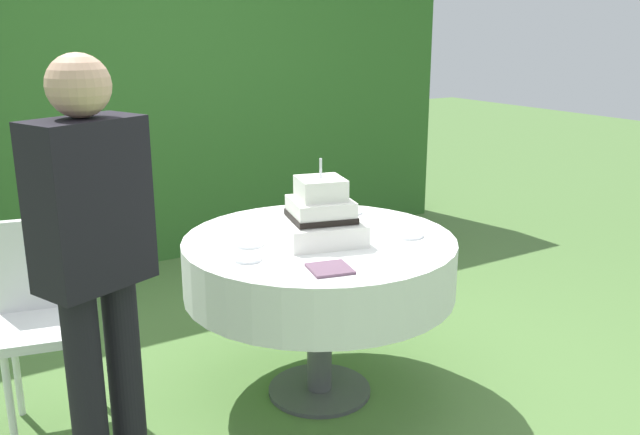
{
  "coord_description": "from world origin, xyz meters",
  "views": [
    {
      "loc": [
        -1.53,
        -2.47,
        1.68
      ],
      "look_at": [
        -0.01,
        -0.02,
        0.86
      ],
      "focal_mm": 38.41,
      "sensor_mm": 36.0,
      "label": 1
    }
  ],
  "objects_px": {
    "standing_person": "(95,262)",
    "napkin_stack": "(330,269)",
    "garden_chair": "(47,304)",
    "cake_table": "(319,265)",
    "serving_plate_far": "(248,259)",
    "serving_plate_near": "(408,235)",
    "serving_plate_right": "(249,244)",
    "wedding_cake": "(321,216)",
    "serving_plate_left": "(349,212)"
  },
  "relations": [
    {
      "from": "serving_plate_near",
      "to": "serving_plate_left",
      "type": "height_order",
      "value": "same"
    },
    {
      "from": "wedding_cake",
      "to": "standing_person",
      "type": "xyz_separation_m",
      "value": [
        -1.03,
        -0.25,
        0.06
      ]
    },
    {
      "from": "serving_plate_left",
      "to": "napkin_stack",
      "type": "bearing_deg",
      "value": -129.32
    },
    {
      "from": "cake_table",
      "to": "serving_plate_right",
      "type": "xyz_separation_m",
      "value": [
        -0.31,
        0.07,
        0.13
      ]
    },
    {
      "from": "serving_plate_left",
      "to": "napkin_stack",
      "type": "distance_m",
      "value": 0.84
    },
    {
      "from": "cake_table",
      "to": "serving_plate_right",
      "type": "distance_m",
      "value": 0.35
    },
    {
      "from": "wedding_cake",
      "to": "standing_person",
      "type": "bearing_deg",
      "value": -166.61
    },
    {
      "from": "serving_plate_near",
      "to": "napkin_stack",
      "type": "xyz_separation_m",
      "value": [
        -0.54,
        -0.19,
        -0.0
      ]
    },
    {
      "from": "wedding_cake",
      "to": "serving_plate_left",
      "type": "distance_m",
      "value": 0.48
    },
    {
      "from": "wedding_cake",
      "to": "serving_plate_right",
      "type": "height_order",
      "value": "wedding_cake"
    },
    {
      "from": "serving_plate_near",
      "to": "garden_chair",
      "type": "distance_m",
      "value": 1.59
    },
    {
      "from": "wedding_cake",
      "to": "garden_chair",
      "type": "height_order",
      "value": "wedding_cake"
    },
    {
      "from": "serving_plate_near",
      "to": "serving_plate_left",
      "type": "bearing_deg",
      "value": 90.52
    },
    {
      "from": "wedding_cake",
      "to": "serving_plate_right",
      "type": "relative_size",
      "value": 3.21
    },
    {
      "from": "serving_plate_right",
      "to": "cake_table",
      "type": "bearing_deg",
      "value": -13.33
    },
    {
      "from": "cake_table",
      "to": "serving_plate_near",
      "type": "height_order",
      "value": "serving_plate_near"
    },
    {
      "from": "serving_plate_far",
      "to": "napkin_stack",
      "type": "relative_size",
      "value": 0.71
    },
    {
      "from": "napkin_stack",
      "to": "garden_chair",
      "type": "distance_m",
      "value": 1.23
    },
    {
      "from": "cake_table",
      "to": "garden_chair",
      "type": "height_order",
      "value": "garden_chair"
    },
    {
      "from": "wedding_cake",
      "to": "serving_plate_right",
      "type": "distance_m",
      "value": 0.34
    },
    {
      "from": "cake_table",
      "to": "standing_person",
      "type": "bearing_deg",
      "value": -165.2
    },
    {
      "from": "serving_plate_left",
      "to": "standing_person",
      "type": "relative_size",
      "value": 0.08
    },
    {
      "from": "napkin_stack",
      "to": "standing_person",
      "type": "height_order",
      "value": "standing_person"
    },
    {
      "from": "cake_table",
      "to": "serving_plate_right",
      "type": "height_order",
      "value": "serving_plate_right"
    },
    {
      "from": "serving_plate_near",
      "to": "cake_table",
      "type": "bearing_deg",
      "value": 152.16
    },
    {
      "from": "cake_table",
      "to": "serving_plate_left",
      "type": "relative_size",
      "value": 9.27
    },
    {
      "from": "cake_table",
      "to": "serving_plate_far",
      "type": "distance_m",
      "value": 0.44
    },
    {
      "from": "serving_plate_right",
      "to": "serving_plate_far",
      "type": "bearing_deg",
      "value": -117.57
    },
    {
      "from": "cake_table",
      "to": "standing_person",
      "type": "distance_m",
      "value": 1.11
    },
    {
      "from": "garden_chair",
      "to": "napkin_stack",
      "type": "bearing_deg",
      "value": -41.06
    },
    {
      "from": "serving_plate_near",
      "to": "napkin_stack",
      "type": "relative_size",
      "value": 0.88
    },
    {
      "from": "serving_plate_near",
      "to": "serving_plate_left",
      "type": "relative_size",
      "value": 1.05
    },
    {
      "from": "garden_chair",
      "to": "wedding_cake",
      "type": "bearing_deg",
      "value": -22.58
    },
    {
      "from": "standing_person",
      "to": "napkin_stack",
      "type": "bearing_deg",
      "value": -6.52
    },
    {
      "from": "serving_plate_near",
      "to": "garden_chair",
      "type": "relative_size",
      "value": 0.16
    },
    {
      "from": "wedding_cake",
      "to": "serving_plate_right",
      "type": "xyz_separation_m",
      "value": [
        -0.3,
        0.1,
        -0.1
      ]
    },
    {
      "from": "serving_plate_near",
      "to": "serving_plate_right",
      "type": "xyz_separation_m",
      "value": [
        -0.66,
        0.26,
        0.0
      ]
    },
    {
      "from": "cake_table",
      "to": "serving_plate_left",
      "type": "distance_m",
      "value": 0.47
    },
    {
      "from": "serving_plate_near",
      "to": "serving_plate_far",
      "type": "height_order",
      "value": "same"
    },
    {
      "from": "serving_plate_right",
      "to": "napkin_stack",
      "type": "relative_size",
      "value": 0.81
    },
    {
      "from": "serving_plate_far",
      "to": "garden_chair",
      "type": "bearing_deg",
      "value": 142.77
    },
    {
      "from": "cake_table",
      "to": "serving_plate_right",
      "type": "relative_size",
      "value": 9.56
    },
    {
      "from": "serving_plate_far",
      "to": "serving_plate_left",
      "type": "xyz_separation_m",
      "value": [
        0.75,
        0.38,
        0.0
      ]
    },
    {
      "from": "wedding_cake",
      "to": "serving_plate_near",
      "type": "relative_size",
      "value": 2.96
    },
    {
      "from": "cake_table",
      "to": "serving_plate_left",
      "type": "bearing_deg",
      "value": 38.51
    },
    {
      "from": "cake_table",
      "to": "serving_plate_left",
      "type": "height_order",
      "value": "serving_plate_left"
    },
    {
      "from": "serving_plate_right",
      "to": "standing_person",
      "type": "relative_size",
      "value": 0.08
    },
    {
      "from": "cake_table",
      "to": "serving_plate_left",
      "type": "xyz_separation_m",
      "value": [
        0.35,
        0.28,
        0.13
      ]
    },
    {
      "from": "garden_chair",
      "to": "standing_person",
      "type": "distance_m",
      "value": 0.8
    },
    {
      "from": "serving_plate_near",
      "to": "serving_plate_far",
      "type": "distance_m",
      "value": 0.76
    }
  ]
}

